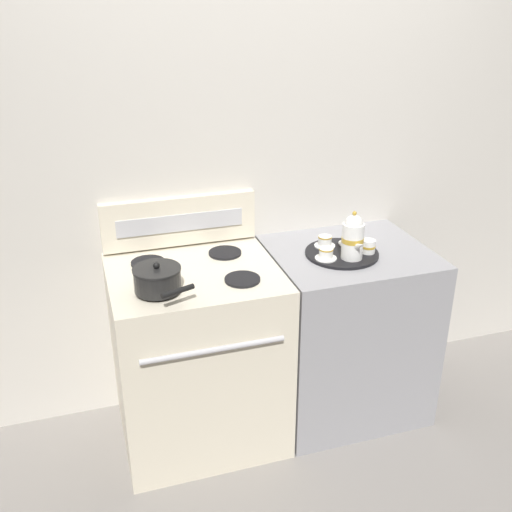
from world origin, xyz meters
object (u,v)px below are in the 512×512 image
object	(u,v)px
saucepan	(158,279)
teapot	(353,237)
serving_tray	(342,253)
stove	(198,356)
teacup_left	(325,241)
creamer_jug	(368,246)
teacup_right	(326,254)
teacup_front	(349,239)

from	to	relation	value
saucepan	teapot	world-z (taller)	teapot
serving_tray	stove	bearing A→B (deg)	177.73
saucepan	teacup_left	distance (m)	0.86
stove	serving_tray	xyz separation A→B (m)	(0.71, -0.03, 0.45)
teacup_left	creamer_jug	bearing A→B (deg)	-38.37
teacup_left	teacup_right	world-z (taller)	same
saucepan	teacup_front	xyz separation A→B (m)	(0.96, 0.20, -0.02)
stove	saucepan	distance (m)	0.56
serving_tray	teacup_front	bearing A→B (deg)	46.78
teapot	teacup_right	bearing A→B (deg)	166.68
serving_tray	teacup_right	distance (m)	0.12
stove	teapot	distance (m)	0.92
serving_tray	teacup_front	xyz separation A→B (m)	(0.07, 0.08, 0.03)
serving_tray	teapot	xyz separation A→B (m)	(0.01, -0.07, 0.11)
teapot	teacup_left	world-z (taller)	teapot
teacup_left	saucepan	bearing A→B (deg)	-165.95
serving_tray	creamer_jug	bearing A→B (deg)	-20.03
saucepan	serving_tray	bearing A→B (deg)	7.78
saucepan	teacup_right	xyz separation A→B (m)	(0.79, 0.07, -0.02)
stove	serving_tray	size ratio (longest dim) A/B	2.60
teacup_right	stove	bearing A→B (deg)	172.92
teapot	stove	bearing A→B (deg)	171.89
saucepan	teacup_right	distance (m)	0.79
teacup_right	saucepan	bearing A→B (deg)	-174.59
teapot	teacup_front	world-z (taller)	teapot
teacup_front	teacup_right	bearing A→B (deg)	-144.77
saucepan	teacup_right	world-z (taller)	saucepan
stove	serving_tray	distance (m)	0.84
teacup_right	teacup_left	bearing A→B (deg)	68.50
stove	saucepan	bearing A→B (deg)	-140.49
serving_tray	teacup_right	bearing A→B (deg)	-155.49
teacup_left	teapot	bearing A→B (deg)	-68.61
stove	saucepan	world-z (taller)	saucepan
teapot	teacup_front	xyz separation A→B (m)	(0.06, 0.15, -0.08)
teapot	teacup_left	distance (m)	0.19
teacup_left	teacup_front	xyz separation A→B (m)	(0.12, -0.01, 0.00)
creamer_jug	teacup_front	bearing A→B (deg)	109.92
teapot	teacup_right	size ratio (longest dim) A/B	2.28
stove	teacup_right	bearing A→B (deg)	-7.08
teacup_right	teacup_front	distance (m)	0.21
stove	teapot	xyz separation A→B (m)	(0.72, -0.10, 0.56)
teacup_left	serving_tray	bearing A→B (deg)	-60.69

